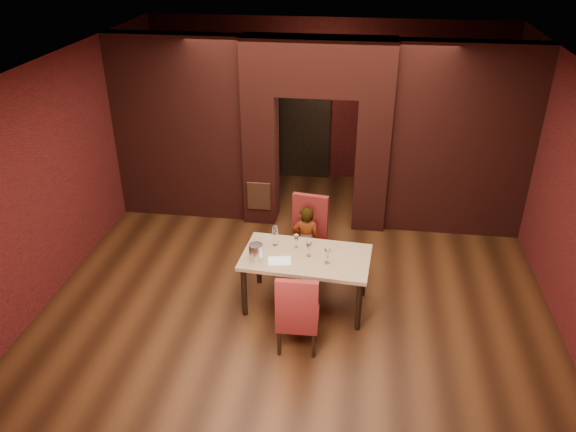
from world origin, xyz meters
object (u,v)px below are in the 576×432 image
(chair_near, at_px, (298,309))
(wine_glass_c, at_px, (327,256))
(wine_glass_b, at_px, (309,249))
(water_bottle, at_px, (275,235))
(dining_table, at_px, (306,280))
(person_seated, at_px, (306,242))
(potted_plant, at_px, (354,261))
(wine_glass_a, at_px, (296,241))
(chair_far, at_px, (306,237))
(wine_bucket, at_px, (256,252))

(chair_near, bearing_deg, wine_glass_c, -114.42)
(wine_glass_b, height_order, water_bottle, water_bottle)
(dining_table, distance_m, wine_glass_b, 0.51)
(person_seated, height_order, water_bottle, person_seated)
(dining_table, height_order, chair_near, chair_near)
(wine_glass_c, xyz_separation_m, potted_plant, (0.34, 1.05, -0.71))
(person_seated, relative_size, wine_glass_a, 6.09)
(chair_near, relative_size, water_bottle, 3.60)
(chair_far, distance_m, water_bottle, 0.80)
(dining_table, distance_m, wine_glass_a, 0.56)
(chair_near, bearing_deg, wine_glass_b, -94.38)
(person_seated, xyz_separation_m, wine_bucket, (-0.56, -0.92, 0.34))
(chair_far, relative_size, person_seated, 1.04)
(wine_glass_a, distance_m, water_bottle, 0.30)
(dining_table, distance_m, chair_near, 0.87)
(person_seated, bearing_deg, water_bottle, 53.81)
(chair_near, bearing_deg, person_seated, -89.02)
(person_seated, relative_size, wine_glass_c, 5.49)
(wine_bucket, xyz_separation_m, potted_plant, (1.28, 1.10, -0.72))
(chair_far, distance_m, wine_bucket, 1.20)
(chair_near, xyz_separation_m, person_seated, (-0.08, 1.60, 0.02))
(chair_far, xyz_separation_m, wine_glass_c, (0.38, -0.97, 0.31))
(wine_glass_c, bearing_deg, dining_table, 154.90)
(chair_near, distance_m, potted_plant, 1.92)
(wine_glass_b, height_order, wine_bucket, wine_bucket)
(wine_glass_a, distance_m, wine_glass_b, 0.28)
(wine_glass_a, height_order, wine_glass_b, wine_glass_b)
(dining_table, height_order, potted_plant, dining_table)
(person_seated, distance_m, wine_glass_b, 0.81)
(chair_far, distance_m, person_seated, 0.10)
(chair_near, bearing_deg, water_bottle, -69.20)
(chair_near, distance_m, wine_glass_a, 1.13)
(potted_plant, bearing_deg, chair_far, -173.89)
(wine_glass_a, height_order, potted_plant, wine_glass_a)
(dining_table, distance_m, chair_far, 0.86)
(chair_far, bearing_deg, chair_near, -78.99)
(potted_plant, bearing_deg, wine_glass_b, -123.62)
(wine_glass_a, xyz_separation_m, wine_bucket, (-0.49, -0.39, 0.02))
(wine_glass_b, bearing_deg, wine_bucket, -164.47)
(wine_glass_a, distance_m, potted_plant, 1.28)
(dining_table, bearing_deg, chair_far, 99.82)
(chair_far, distance_m, wine_glass_c, 1.09)
(potted_plant, bearing_deg, chair_near, -109.87)
(wine_glass_a, height_order, wine_bucket, wine_bucket)
(wine_bucket, height_order, water_bottle, water_bottle)
(wine_glass_b, xyz_separation_m, potted_plant, (0.60, 0.91, -0.71))
(wine_bucket, bearing_deg, wine_glass_a, 38.75)
(chair_near, distance_m, wine_glass_c, 0.85)
(dining_table, height_order, chair_far, chair_far)
(chair_far, bearing_deg, water_bottle, -113.14)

